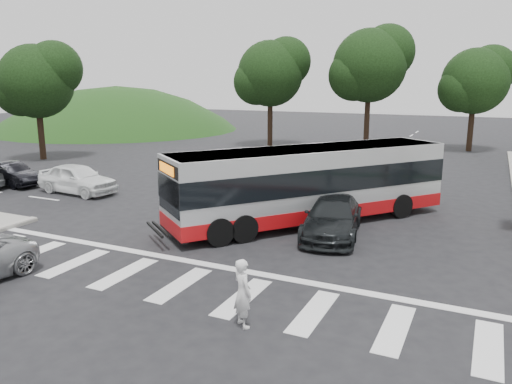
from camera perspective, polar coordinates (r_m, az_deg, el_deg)
The scene contains 12 objects.
ground at distance 18.66m, azimuth -0.07°, elevation -5.06°, with size 140.00×140.00×0.00m, color black.
hillside_nw at distance 61.02m, azimuth -15.39°, elevation 6.91°, with size 44.00×44.00×10.00m, color #173812.
crosswalk_ladder at distance 14.59m, azimuth -8.68°, elevation -10.41°, with size 18.00×2.60×0.01m, color silver.
tree_north_a at distance 43.20m, azimuth 12.98°, elevation 14.03°, with size 6.60×6.15×10.17m.
tree_north_b at distance 44.14m, azimuth 23.86°, elevation 11.62°, with size 5.72×5.33×8.43m.
tree_north_c at distance 43.79m, azimuth 1.78°, elevation 13.49°, with size 6.16×5.74×9.30m.
tree_west_a at distance 39.44m, azimuth -23.70°, elevation 11.62°, with size 5.72×5.33×8.43m.
transit_bus at distance 20.27m, azimuth 6.22°, elevation 0.75°, with size 2.56×11.79×3.05m, color #A7A9AB, non-canonical shape.
pedestrian at distance 11.89m, azimuth -1.53°, elevation -11.45°, with size 0.61×0.40×1.67m, color white.
dark_sedan at distance 18.83m, azimuth 8.75°, elevation -2.82°, with size 1.97×4.85×1.41m, color black.
west_car_white at distance 27.08m, azimuth -19.75°, elevation 1.45°, with size 1.79×4.46×1.52m, color white.
west_car_black at distance 30.50m, azimuth -26.18°, elevation 1.86°, with size 1.36×3.89×1.28m, color black.
Camera 1 is at (7.64, -16.05, 5.70)m, focal length 35.00 mm.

